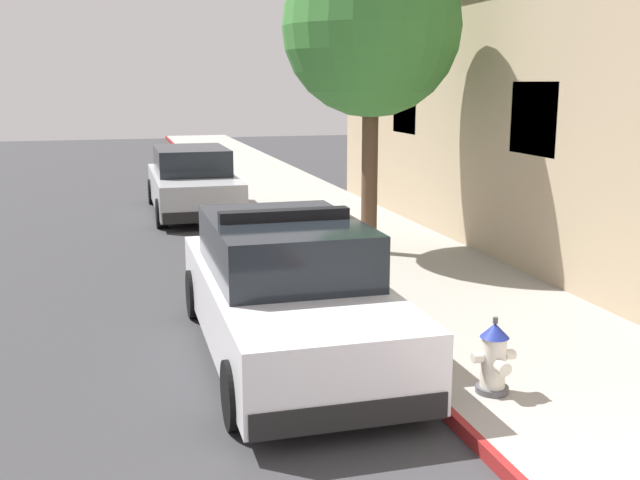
{
  "coord_description": "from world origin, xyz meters",
  "views": [
    {
      "loc": [
        -2.89,
        -2.84,
        3.08
      ],
      "look_at": [
        -0.28,
        6.64,
        1.0
      ],
      "focal_mm": 41.96,
      "sensor_mm": 36.0,
      "label": 1
    }
  ],
  "objects_px": {
    "parked_car_silver_ahead": "(192,182)",
    "street_tree": "(372,28)",
    "police_cruiser": "(286,291)",
    "fire_hydrant": "(494,358)"
  },
  "relations": [
    {
      "from": "parked_car_silver_ahead",
      "to": "street_tree",
      "type": "height_order",
      "value": "street_tree"
    },
    {
      "from": "police_cruiser",
      "to": "parked_car_silver_ahead",
      "type": "xyz_separation_m",
      "value": [
        -0.04,
        9.89,
        -0.0
      ]
    },
    {
      "from": "police_cruiser",
      "to": "parked_car_silver_ahead",
      "type": "distance_m",
      "value": 9.89
    },
    {
      "from": "parked_car_silver_ahead",
      "to": "fire_hydrant",
      "type": "bearing_deg",
      "value": -82.08
    },
    {
      "from": "parked_car_silver_ahead",
      "to": "street_tree",
      "type": "bearing_deg",
      "value": -66.36
    },
    {
      "from": "police_cruiser",
      "to": "street_tree",
      "type": "relative_size",
      "value": 0.9
    },
    {
      "from": "police_cruiser",
      "to": "fire_hydrant",
      "type": "height_order",
      "value": "police_cruiser"
    },
    {
      "from": "police_cruiser",
      "to": "street_tree",
      "type": "xyz_separation_m",
      "value": [
        2.45,
        4.2,
        3.22
      ]
    },
    {
      "from": "police_cruiser",
      "to": "street_tree",
      "type": "distance_m",
      "value": 5.83
    },
    {
      "from": "police_cruiser",
      "to": "fire_hydrant",
      "type": "relative_size",
      "value": 6.37
    }
  ]
}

